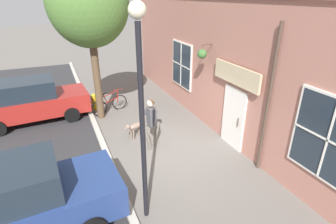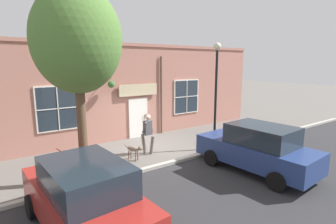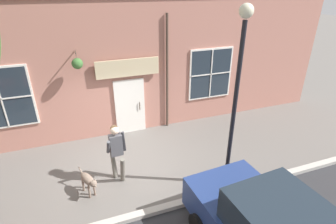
# 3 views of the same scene
# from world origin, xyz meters

# --- Properties ---
(ground_plane) EXTENTS (90.00, 90.00, 0.00)m
(ground_plane) POSITION_xyz_m (0.00, 0.00, 0.00)
(ground_plane) COLOR #66605B
(storefront_facade) EXTENTS (0.95, 18.00, 4.91)m
(storefront_facade) POSITION_xyz_m (-2.34, 0.02, 2.46)
(storefront_facade) COLOR #B27566
(storefront_facade) RESTS_ON ground_plane
(pedestrian_walking) EXTENTS (0.69, 0.55, 1.78)m
(pedestrian_walking) POSITION_xyz_m (0.43, -0.32, 1.08)
(pedestrian_walking) COLOR #6B665B
(pedestrian_walking) RESTS_ON ground_plane
(dog_on_leash) EXTENTS (0.96, 0.46, 0.67)m
(dog_on_leash) POSITION_xyz_m (0.78, -1.17, 0.46)
(dog_on_leash) COLOR #7F6B5B
(dog_on_leash) RESTS_ON ground_plane
(street_tree_by_curb) EXTENTS (2.97, 2.68, 6.24)m
(street_tree_by_curb) POSITION_xyz_m (1.60, -3.41, 4.51)
(street_tree_by_curb) COLOR brown
(street_tree_by_curb) RESTS_ON ground_plane
(leaning_bicycle) EXTENTS (1.68, 0.51, 1.00)m
(leaning_bicycle) POSITION_xyz_m (1.13, -3.86, 0.38)
(leaning_bicycle) COLOR black
(leaning_bicycle) RESTS_ON ground_plane
(parked_car_nearest_curb) EXTENTS (4.41, 2.15, 1.75)m
(parked_car_nearest_curb) POSITION_xyz_m (4.23, -4.28, 0.88)
(parked_car_nearest_curb) COLOR maroon
(parked_car_nearest_curb) RESTS_ON ground_plane
(parked_car_mid_block) EXTENTS (4.41, 2.15, 1.75)m
(parked_car_mid_block) POSITION_xyz_m (4.34, 1.95, 0.88)
(parked_car_mid_block) COLOR navy
(parked_car_mid_block) RESTS_ON ground_plane
(street_lamp) EXTENTS (0.32, 0.32, 4.79)m
(street_lamp) POSITION_xyz_m (1.64, 2.52, 3.13)
(street_lamp) COLOR black
(street_lamp) RESTS_ON ground_plane
(fire_hydrant) EXTENTS (0.34, 0.20, 0.77)m
(fire_hydrant) POSITION_xyz_m (1.72, -4.43, 0.40)
(fire_hydrant) COLOR gold
(fire_hydrant) RESTS_ON ground_plane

